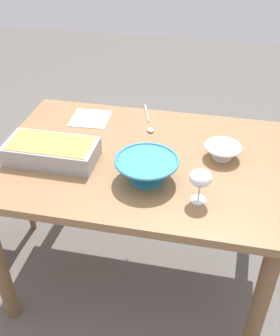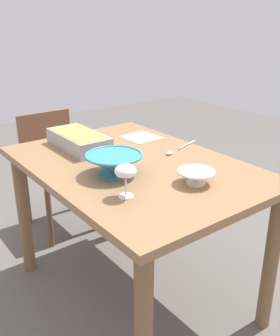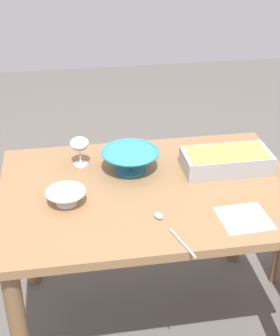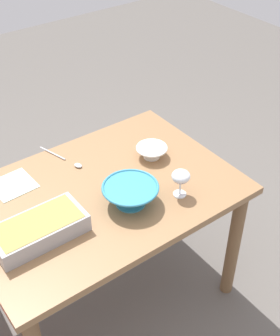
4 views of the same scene
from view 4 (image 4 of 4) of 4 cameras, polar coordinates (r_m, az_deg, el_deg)
ground_plane at (r=2.75m, az=-3.98°, el=-15.14°), size 8.00×8.00×0.00m
dining_table at (r=2.26m, az=-4.70°, el=-5.01°), size 1.27×0.88×0.78m
wine_glass at (r=2.09m, az=5.05°, el=-1.18°), size 0.09×0.09×0.14m
casserole_dish at (r=1.97m, az=-12.35°, el=-7.31°), size 0.39×0.19×0.08m
mixing_bowl at (r=2.36m, az=1.45°, el=2.09°), size 0.16×0.16×0.06m
small_bowl at (r=2.07m, az=-1.18°, el=-3.20°), size 0.26×0.26×0.10m
serving_spoon at (r=2.37m, az=-8.85°, el=0.90°), size 0.10×0.28×0.01m
napkin at (r=2.28m, az=-15.35°, el=-2.01°), size 0.20×0.19×0.00m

